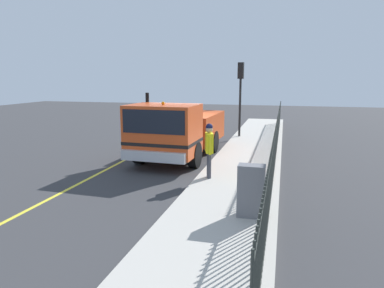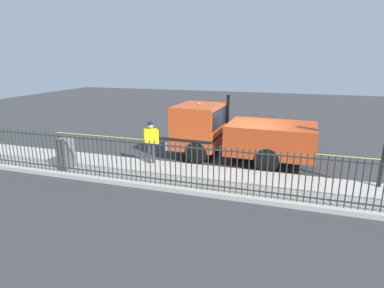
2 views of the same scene
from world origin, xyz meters
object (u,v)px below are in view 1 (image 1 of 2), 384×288
(work_truck, at_px, (177,128))
(traffic_cone, at_px, (138,146))
(traffic_light_near, at_px, (240,84))
(utility_cabinet, at_px, (251,191))
(worker_standing, at_px, (209,145))

(work_truck, height_order, traffic_cone, work_truck)
(traffic_light_near, height_order, utility_cabinet, traffic_light_near)
(traffic_cone, bearing_deg, worker_standing, -42.15)
(work_truck, height_order, traffic_light_near, traffic_light_near)
(work_truck, distance_m, traffic_light_near, 5.99)
(worker_standing, distance_m, utility_cabinet, 3.31)
(traffic_cone, bearing_deg, traffic_light_near, 50.39)
(worker_standing, relative_size, traffic_light_near, 0.44)
(work_truck, relative_size, traffic_light_near, 1.57)
(traffic_light_near, distance_m, utility_cabinet, 11.50)
(work_truck, bearing_deg, worker_standing, 126.53)
(worker_standing, xyz_separation_m, traffic_light_near, (-0.07, 8.30, 1.72))
(work_truck, relative_size, traffic_cone, 9.60)
(worker_standing, height_order, utility_cabinet, worker_standing)
(worker_standing, relative_size, utility_cabinet, 1.44)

